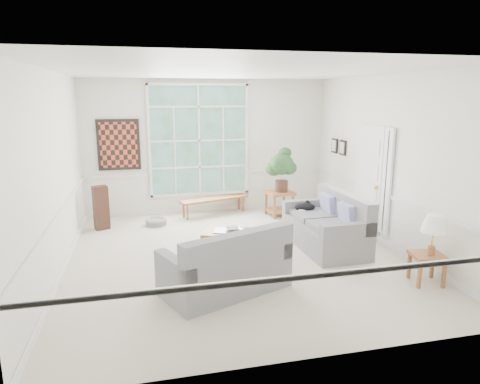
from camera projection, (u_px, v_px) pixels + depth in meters
name	position (u px, v px, depth m)	size (l,w,h in m)	color
floor	(237.00, 256.00, 7.20)	(5.50, 6.00, 0.01)	beige
ceiling	(237.00, 71.00, 6.55)	(5.50, 6.00, 0.02)	white
wall_back	(208.00, 147.00, 9.72)	(5.50, 0.02, 3.00)	white
wall_front	(307.00, 218.00, 4.02)	(5.50, 0.02, 3.00)	white
wall_left	(54.00, 175.00, 6.26)	(0.02, 6.00, 3.00)	white
wall_right	(390.00, 162.00, 7.48)	(0.02, 6.00, 3.00)	white
window_back	(199.00, 141.00, 9.61)	(2.30, 0.08, 2.40)	white
entry_door	(368.00, 181.00, 8.14)	(0.08, 0.90, 2.10)	white
door_sidelight	(387.00, 182.00, 7.52)	(0.08, 0.26, 1.90)	white
wall_art	(119.00, 145.00, 9.22)	(0.90, 0.06, 1.10)	maroon
wall_frame_near	(342.00, 148.00, 9.13)	(0.04, 0.26, 0.32)	black
wall_frame_far	(334.00, 146.00, 9.51)	(0.04, 0.26, 0.32)	black
loveseat_right	(325.00, 221.00, 7.51)	(0.93, 1.79, 0.97)	gray
loveseat_front	(225.00, 259.00, 5.83)	(1.69, 0.87, 0.91)	gray
coffee_table	(233.00, 242.00, 7.31)	(1.02, 0.56, 0.38)	brown
pewter_bowl	(233.00, 229.00, 7.29)	(0.30, 0.30, 0.07)	#A5A5AA
window_bench	(214.00, 206.00, 9.70)	(1.58, 0.31, 0.37)	brown
end_table	(279.00, 203.00, 9.56)	(0.56, 0.56, 0.56)	brown
houseplant	(282.00, 169.00, 9.37)	(0.58, 0.58, 0.99)	#285128
side_table	(426.00, 268.00, 6.10)	(0.43, 0.43, 0.44)	brown
table_lamp	(433.00, 235.00, 5.96)	(0.34, 0.34, 0.58)	white
pet_bed	(156.00, 222.00, 8.92)	(0.44, 0.44, 0.13)	gray
floor_speaker	(101.00, 208.00, 8.56)	(0.27, 0.22, 0.88)	#3B2218
cat	(305.00, 207.00, 8.05)	(0.39, 0.28, 0.18)	black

